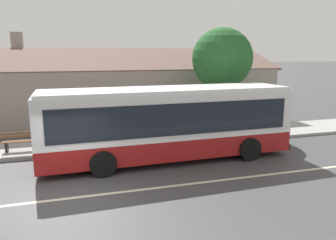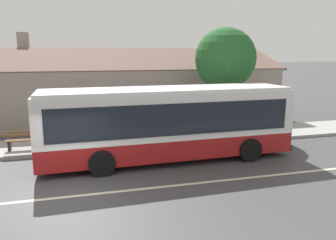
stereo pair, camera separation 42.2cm
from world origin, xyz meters
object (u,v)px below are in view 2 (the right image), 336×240
bench_down_street (105,134)px  street_tree_primary (224,61)px  transit_bus (168,122)px  bench_by_building (25,141)px

bench_down_street → street_tree_primary: bearing=10.1°
transit_bus → street_tree_primary: size_ratio=1.80×
transit_bus → street_tree_primary: street_tree_primary is taller
bench_down_street → street_tree_primary: street_tree_primary is taller
transit_bus → bench_down_street: 3.99m
bench_by_building → bench_down_street: size_ratio=0.94×
bench_down_street → bench_by_building: bearing=-174.3°
transit_bus → bench_by_building: 6.72m
bench_down_street → street_tree_primary: (6.84, 1.22, 3.54)m
bench_down_street → transit_bus: bearing=-49.7°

